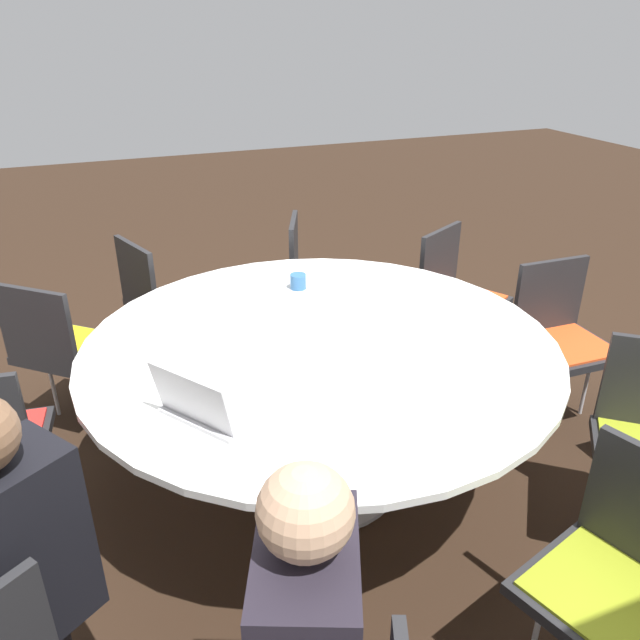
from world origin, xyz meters
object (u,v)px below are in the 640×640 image
Objects in this scene: chair_4 at (561,330)px; laptop at (204,406)px; chair_6 at (314,272)px; person_0 at (9,559)px; coffee_cup at (298,281)px; chair_8 at (60,343)px; chair_2 at (623,570)px; chair_7 at (160,295)px; chair_5 at (456,288)px.

chair_4 is 2.14× the size of laptop.
person_0 reaches higher than chair_6.
coffee_cup is at bearing -69.48° from laptop.
chair_2 is at bearing -13.15° from chair_8.
chair_7 is 0.71× the size of person_0.
chair_6 is at bearing -66.03° from laptop.
chair_7 and chair_8 have the same top height.
chair_5 is 1.76m from chair_7.
chair_8 is 1.24m from coffee_cup.
chair_2 and chair_8 have the same top height.
coffee_cup is (-1.18, 0.28, 0.26)m from chair_8.
chair_4 is (-0.91, -1.32, 0.00)m from chair_2.
person_0 is at bearing 46.32° from coffee_cup.
chair_8 is 10.68× the size of coffee_cup.
chair_5 is 0.90m from chair_6.
chair_2 is 1.91m from coffee_cup.
chair_6 reaches higher than coffee_cup.
chair_2 is 2.73m from chair_7.
person_0 is (0.68, 2.05, 0.19)m from chair_7.
person_0 is (2.56, 0.82, 0.19)m from chair_4.
chair_2 is 1.00× the size of chair_5.
chair_7 is (0.98, 0.02, 0.00)m from chair_6.
chair_5 is 1.00× the size of chair_7.
chair_6 is at bearing -116.88° from coffee_cup.
chair_4 reaches higher than coffee_cup.
laptop is at bearing 13.76° from chair_4.
chair_2 is 1.40m from laptop.
chair_8 is at bearing -17.18° from chair_4.
person_0 reaches higher than chair_8.
chair_8 is at bearing -72.41° from chair_7.
chair_8 is (0.56, 0.42, 0.00)m from chair_7.
chair_6 and chair_7 have the same top height.
person_0 is (1.66, 2.07, 0.19)m from chair_6.
person_0 is (2.36, 1.50, 0.19)m from chair_5.
chair_2 is at bearing 41.78° from chair_5.
chair_4 and chair_5 have the same top height.
chair_8 is at bearing -12.66° from laptop.
chair_2 is 1.00× the size of chair_4.
person_0 reaches higher than chair_5.
chair_6 is 1.00× the size of chair_8.
laptop is at bearing -27.23° from chair_8.
laptop is (0.07, 1.66, 0.28)m from chair_7.
chair_8 is (1.52, -2.14, 0.00)m from chair_2.
laptop is at bearing 3.67° from chair_5.
chair_5 and chair_7 have the same top height.
chair_5 is (-0.71, -2.00, 0.00)m from chair_2.
laptop is at bearing -21.55° from chair_7.
chair_5 is 1.00× the size of chair_6.
laptop reaches higher than chair_5.
chair_4 and chair_6 have the same top height.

